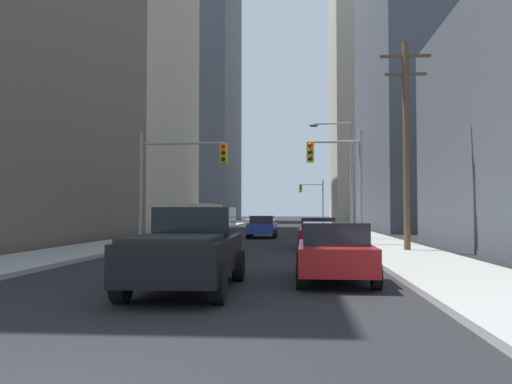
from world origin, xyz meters
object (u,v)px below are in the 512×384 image
traffic_signal_far_right (313,195)px  traffic_signal_near_left (179,168)px  sedan_maroon (318,233)px  traffic_signal_near_right (338,169)px  sedan_blue (263,227)px  sedan_silver (217,225)px  pickup_truck_black (189,249)px  cargo_van_beige (200,220)px  sedan_red (334,252)px

traffic_signal_far_right → traffic_signal_near_left: bearing=-100.9°
sedan_maroon → traffic_signal_far_right: 43.75m
traffic_signal_near_right → sedan_blue: bearing=116.5°
sedan_silver → traffic_signal_near_left: 12.61m
sedan_maroon → traffic_signal_near_left: 8.08m
sedan_blue → sedan_maroon: bearing=-71.8°
pickup_truck_black → traffic_signal_near_left: size_ratio=0.91×
cargo_van_beige → sedan_silver: 7.92m
traffic_signal_far_right → traffic_signal_near_right: bearing=-89.8°
sedan_red → traffic_signal_near_right: traffic_signal_near_right is taller
cargo_van_beige → sedan_maroon: bearing=-39.3°
pickup_truck_black → traffic_signal_far_right: size_ratio=0.91×
sedan_silver → sedan_maroon: bearing=-62.4°
cargo_van_beige → sedan_maroon: cargo_van_beige is taller
cargo_van_beige → traffic_signal_near_left: 5.11m
cargo_van_beige → sedan_blue: size_ratio=1.23×
pickup_truck_black → traffic_signal_near_left: bearing=104.0°
cargo_van_beige → traffic_signal_near_right: traffic_signal_near_right is taller
sedan_maroon → sedan_silver: same height
sedan_blue → sedan_silver: 4.83m
sedan_red → sedan_silver: 26.66m
sedan_blue → cargo_van_beige: bearing=-126.3°
pickup_truck_black → sedan_blue: size_ratio=1.29×
cargo_van_beige → pickup_truck_black: bearing=-79.9°
cargo_van_beige → traffic_signal_near_left: (-0.33, -4.26, 2.80)m
sedan_red → sedan_silver: size_ratio=1.00×
sedan_blue → traffic_signal_far_right: traffic_signal_far_right is taller
cargo_van_beige → traffic_signal_near_right: (7.98, -4.26, 2.71)m
pickup_truck_black → cargo_van_beige: bearing=100.1°
sedan_silver → traffic_signal_far_right: traffic_signal_far_right is taller
sedan_red → sedan_maroon: (0.03, 12.15, 0.00)m
cargo_van_beige → sedan_maroon: size_ratio=1.23×
sedan_blue → traffic_signal_near_right: traffic_signal_near_right is taller
sedan_maroon → sedan_blue: bearing=108.2°
pickup_truck_black → sedan_silver: bearing=97.6°
traffic_signal_near_right → traffic_signal_far_right: 42.23m
sedan_silver → traffic_signal_near_left: traffic_signal_near_left is taller
traffic_signal_near_left → cargo_van_beige: bearing=85.6°
pickup_truck_black → traffic_signal_near_left: traffic_signal_near_left is taller
traffic_signal_near_left → traffic_signal_near_right: size_ratio=1.00×
sedan_maroon → traffic_signal_near_right: traffic_signal_near_right is taller
pickup_truck_black → sedan_blue: bearing=89.9°
sedan_silver → traffic_signal_far_right: size_ratio=0.70×
pickup_truck_black → traffic_signal_far_right: traffic_signal_far_right is taller
sedan_red → sedan_maroon: same height
pickup_truck_black → traffic_signal_far_right: 57.65m
sedan_red → traffic_signal_near_left: (-7.21, 13.55, 3.31)m
traffic_signal_near_left → traffic_signal_far_right: same height
sedan_maroon → pickup_truck_black: bearing=-104.1°
sedan_maroon → sedan_silver: size_ratio=1.01×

